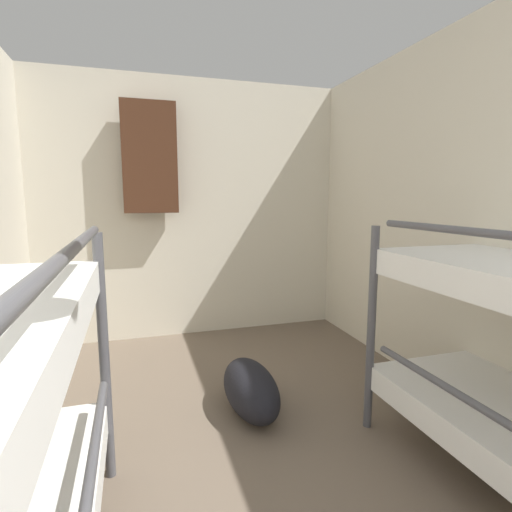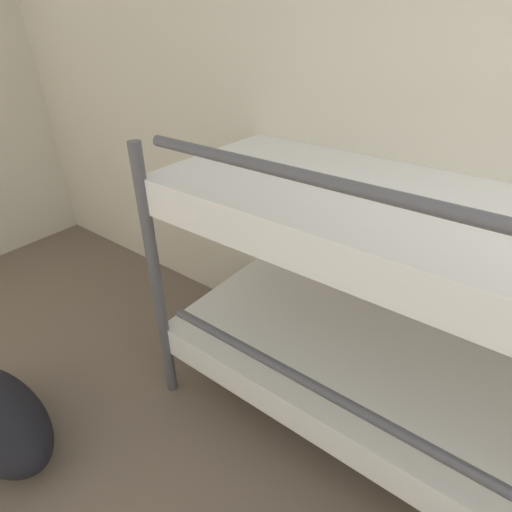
# 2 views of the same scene
# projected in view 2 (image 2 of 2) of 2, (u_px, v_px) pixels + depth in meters

# --- Properties ---
(wall_right) EXTENTS (0.06, 4.23, 2.27)m
(wall_right) POSITION_uv_depth(u_px,v_px,m) (315.00, 105.00, 1.57)
(wall_right) COLOR beige
(wall_right) RESTS_ON ground_plane
(bunk_stack_right_near) EXTENTS (0.69, 1.77, 1.15)m
(bunk_stack_right_near) POSITION_uv_depth(u_px,v_px,m) (440.00, 327.00, 1.23)
(bunk_stack_right_near) COLOR #4C4C51
(bunk_stack_right_near) RESTS_ON ground_plane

